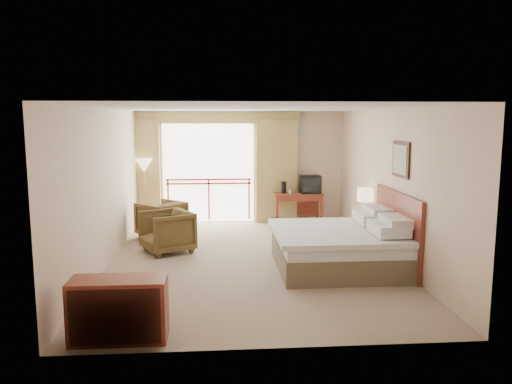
{
  "coord_description": "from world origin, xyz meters",
  "views": [
    {
      "loc": [
        -0.57,
        -8.69,
        2.53
      ],
      "look_at": [
        0.13,
        0.4,
        1.18
      ],
      "focal_mm": 35.0,
      "sensor_mm": 36.0,
      "label": 1
    }
  ],
  "objects": [
    {
      "name": "desk",
      "position": [
        1.34,
        3.07,
        0.59
      ],
      "size": [
        1.16,
        0.56,
        0.76
      ],
      "rotation": [
        0.0,
        0.0,
        -0.06
      ],
      "color": "maroon",
      "rests_on": "floor"
    },
    {
      "name": "hvac_vent",
      "position": [
        1.3,
        3.47,
        2.35
      ],
      "size": [
        0.5,
        0.04,
        0.5
      ],
      "primitive_type": "cube",
      "color": "silver",
      "rests_on": "wall_back"
    },
    {
      "name": "balcony_door",
      "position": [
        -0.8,
        3.48,
        1.2
      ],
      "size": [
        2.4,
        0.0,
        2.4
      ],
      "primitive_type": "plane",
      "rotation": [
        1.57,
        0.0,
        0.0
      ],
      "color": "white",
      "rests_on": "wall_back"
    },
    {
      "name": "valance",
      "position": [
        -0.8,
        3.38,
        2.55
      ],
      "size": [
        4.4,
        0.22,
        0.28
      ],
      "primitive_type": "cube",
      "color": "#9A874B",
      "rests_on": "wall_back"
    },
    {
      "name": "floor_lamp",
      "position": [
        -2.3,
        3.11,
        1.38
      ],
      "size": [
        0.41,
        0.41,
        1.6
      ],
      "rotation": [
        0.0,
        0.0,
        -0.34
      ],
      "color": "tan",
      "rests_on": "floor"
    },
    {
      "name": "table_lamp",
      "position": [
        2.37,
        0.99,
        1.0
      ],
      "size": [
        0.32,
        0.32,
        0.56
      ],
      "rotation": [
        0.0,
        0.0,
        -0.09
      ],
      "color": "tan",
      "rests_on": "nightstand"
    },
    {
      "name": "dresser",
      "position": [
        -1.72,
        -3.15,
        0.36
      ],
      "size": [
        1.09,
        0.46,
        0.73
      ],
      "rotation": [
        0.0,
        0.0,
        -0.01
      ],
      "color": "maroon",
      "rests_on": "floor"
    },
    {
      "name": "wastebasket",
      "position": [
        0.76,
        2.45,
        0.13
      ],
      "size": [
        0.25,
        0.25,
        0.27
      ],
      "primitive_type": "cylinder",
      "rotation": [
        0.0,
        0.0,
        0.23
      ],
      "color": "black",
      "rests_on": "floor"
    },
    {
      "name": "tv",
      "position": [
        1.64,
        3.01,
        0.97
      ],
      "size": [
        0.48,
        0.38,
        0.43
      ],
      "rotation": [
        0.0,
        0.0,
        0.09
      ],
      "color": "black",
      "rests_on": "desk"
    },
    {
      "name": "phone",
      "position": [
        2.32,
        0.79,
        0.61
      ],
      "size": [
        0.23,
        0.2,
        0.09
      ],
      "primitive_type": "cube",
      "rotation": [
        0.0,
        0.0,
        0.24
      ],
      "color": "black",
      "rests_on": "nightstand"
    },
    {
      "name": "wall_front",
      "position": [
        0.0,
        -3.5,
        1.35
      ],
      "size": [
        5.0,
        0.0,
        5.0
      ],
      "primitive_type": "plane",
      "rotation": [
        -1.57,
        0.0,
        0.0
      ],
      "color": "beige",
      "rests_on": "ground"
    },
    {
      "name": "wall_right",
      "position": [
        2.5,
        0.0,
        1.35
      ],
      "size": [
        0.0,
        7.0,
        7.0
      ],
      "primitive_type": "plane",
      "rotation": [
        1.57,
        0.0,
        -1.57
      ],
      "color": "beige",
      "rests_on": "ground"
    },
    {
      "name": "curtain_right",
      "position": [
        0.85,
        3.35,
        1.25
      ],
      "size": [
        1.0,
        0.26,
        2.5
      ],
      "primitive_type": "cube",
      "color": "#9A874B",
      "rests_on": "wall_back"
    },
    {
      "name": "side_table",
      "position": [
        -1.75,
        1.49,
        0.39
      ],
      "size": [
        0.52,
        0.52,
        0.57
      ],
      "rotation": [
        0.0,
        0.0,
        0.0
      ],
      "color": "black",
      "rests_on": "floor"
    },
    {
      "name": "headboard",
      "position": [
        2.46,
        -0.6,
        0.65
      ],
      "size": [
        0.06,
        2.1,
        1.3
      ],
      "primitive_type": "cube",
      "color": "maroon",
      "rests_on": "wall_right"
    },
    {
      "name": "framed_art",
      "position": [
        2.47,
        -0.6,
        1.85
      ],
      "size": [
        0.04,
        0.72,
        0.6
      ],
      "color": "black",
      "rests_on": "wall_right"
    },
    {
      "name": "floor",
      "position": [
        0.0,
        0.0,
        0.0
      ],
      "size": [
        7.0,
        7.0,
        0.0
      ],
      "primitive_type": "plane",
      "color": "gray",
      "rests_on": "ground"
    },
    {
      "name": "armchair_near",
      "position": [
        -1.55,
        0.67,
        0.0
      ],
      "size": [
        1.17,
        1.16,
        0.79
      ],
      "primitive_type": "imported",
      "rotation": [
        0.0,
        0.0,
        -1.08
      ],
      "color": "#45361B",
      "rests_on": "floor"
    },
    {
      "name": "nightstand",
      "position": [
        2.37,
        0.94,
        0.28
      ],
      "size": [
        0.42,
        0.49,
        0.57
      ],
      "primitive_type": "cube",
      "rotation": [
        0.0,
        0.0,
        0.05
      ],
      "color": "maroon",
      "rests_on": "floor"
    },
    {
      "name": "ceiling",
      "position": [
        0.0,
        0.0,
        2.7
      ],
      "size": [
        7.0,
        7.0,
        0.0
      ],
      "primitive_type": "plane",
      "rotation": [
        3.14,
        0.0,
        0.0
      ],
      "color": "white",
      "rests_on": "wall_back"
    },
    {
      "name": "cup",
      "position": [
        1.14,
        2.97,
        0.8
      ],
      "size": [
        0.07,
        0.07,
        0.1
      ],
      "primitive_type": "cylinder",
      "rotation": [
        0.0,
        0.0,
        -0.09
      ],
      "color": "white",
      "rests_on": "desk"
    },
    {
      "name": "bed",
      "position": [
        1.5,
        -0.6,
        0.38
      ],
      "size": [
        2.13,
        2.06,
        0.97
      ],
      "color": "brown",
      "rests_on": "floor"
    },
    {
      "name": "book",
      "position": [
        -1.75,
        1.49,
        0.58
      ],
      "size": [
        0.25,
        0.29,
        0.02
      ],
      "primitive_type": "imported",
      "rotation": [
        0.0,
        0.0,
        0.34
      ],
      "color": "white",
      "rests_on": "side_table"
    },
    {
      "name": "wall_back",
      "position": [
        0.0,
        3.5,
        1.35
      ],
      "size": [
        5.0,
        0.0,
        5.0
      ],
      "primitive_type": "plane",
      "rotation": [
        1.57,
        0.0,
        0.0
      ],
      "color": "beige",
      "rests_on": "ground"
    },
    {
      "name": "wall_left",
      "position": [
        -2.5,
        0.0,
        1.35
      ],
      "size": [
        0.0,
        7.0,
        7.0
      ],
      "primitive_type": "plane",
      "rotation": [
        1.57,
        0.0,
        1.57
      ],
      "color": "beige",
      "rests_on": "ground"
    },
    {
      "name": "armchair_far",
      "position": [
        -1.8,
        1.94,
        0.0
      ],
      "size": [
        1.19,
        1.18,
        0.77
      ],
      "primitive_type": "imported",
      "rotation": [
        0.0,
        0.0,
        -2.31
      ],
      "color": "#45361B",
      "rests_on": "floor"
    },
    {
      "name": "curtain_left",
      "position": [
        -2.45,
        3.35,
        1.25
      ],
      "size": [
        1.0,
        0.26,
        2.5
      ],
      "primitive_type": "cube",
      "color": "#9A874B",
      "rests_on": "wall_back"
    },
    {
      "name": "balcony_railing",
      "position": [
        -0.8,
        3.46,
        0.81
      ],
      "size": [
        2.09,
        0.03,
        1.02
      ],
      "color": "red",
      "rests_on": "wall_back"
    },
    {
      "name": "coffee_maker",
      "position": [
        0.99,
        3.02,
        0.89
      ],
      "size": [
        0.16,
        0.16,
        0.29
      ],
      "primitive_type": "cylinder",
      "rotation": [
        0.0,
        0.0,
        -0.23
      ],
      "color": "black",
      "rests_on": "desk"
    }
  ]
}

